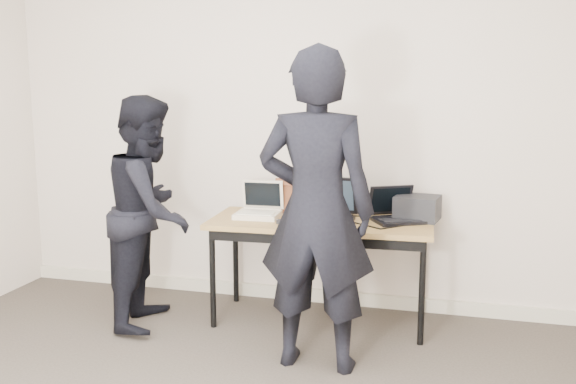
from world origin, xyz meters
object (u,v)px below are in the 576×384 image
at_px(person_typist, 316,211).
at_px(laptop_right, 395,213).
at_px(equipment_box, 417,208).
at_px(laptop_center, 326,210).
at_px(leather_satchel, 303,195).
at_px(desk, 320,229).
at_px(person_observer, 150,211).
at_px(laptop_beige, 259,210).

bearing_deg(person_typist, laptop_right, -115.08).
distance_m(equipment_box, person_typist, 1.02).
xyz_separation_m(laptop_center, laptop_right, (0.46, 0.09, -0.01)).
height_order(leather_satchel, person_typist, person_typist).
distance_m(desk, laptop_right, 0.52).
xyz_separation_m(laptop_right, person_typist, (-0.37, -0.80, 0.15)).
relative_size(leather_satchel, person_observer, 0.24).
bearing_deg(laptop_beige, person_typist, -53.54).
bearing_deg(equipment_box, laptop_center, -164.94).
bearing_deg(leather_satchel, person_typist, -69.21).
xyz_separation_m(equipment_box, person_observer, (-1.75, -0.48, -0.02)).
bearing_deg(laptop_center, laptop_right, 15.91).
height_order(laptop_center, person_typist, person_typist).
xyz_separation_m(laptop_right, person_observer, (-1.61, -0.41, 0.01)).
height_order(laptop_right, equipment_box, laptop_right).
distance_m(desk, laptop_beige, 0.46).
xyz_separation_m(laptop_right, equipment_box, (0.14, 0.07, 0.03)).
xyz_separation_m(laptop_beige, person_typist, (0.56, -0.69, 0.16)).
distance_m(laptop_beige, laptop_right, 0.94).
bearing_deg(leather_satchel, equipment_box, -0.02).
bearing_deg(person_typist, laptop_center, -83.34).
relative_size(desk, leather_satchel, 4.16).
distance_m(equipment_box, person_observer, 1.82).
xyz_separation_m(equipment_box, person_typist, (-0.51, -0.87, 0.12)).
bearing_deg(person_typist, person_observer, -17.48).
distance_m(laptop_beige, laptop_center, 0.48).
xyz_separation_m(laptop_center, equipment_box, (0.60, 0.16, 0.02)).
height_order(equipment_box, person_observer, person_observer).
xyz_separation_m(laptop_center, person_observer, (-1.15, -0.32, -0.00)).
height_order(desk, laptop_right, laptop_right).
bearing_deg(leather_satchel, laptop_right, -6.44).
height_order(laptop_center, equipment_box, laptop_center).
height_order(laptop_beige, equipment_box, laptop_beige).
height_order(laptop_beige, laptop_center, laptop_center).
xyz_separation_m(laptop_beige, laptop_center, (0.48, 0.02, 0.02)).
height_order(desk, equipment_box, equipment_box).
distance_m(laptop_right, equipment_box, 0.16).
relative_size(leather_satchel, equipment_box, 1.28).
relative_size(laptop_beige, laptop_right, 0.74).
distance_m(laptop_beige, person_observer, 0.74).
bearing_deg(person_typist, equipment_box, -120.64).
relative_size(desk, laptop_beige, 4.92).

